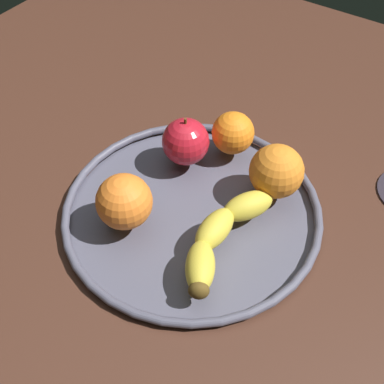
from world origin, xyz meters
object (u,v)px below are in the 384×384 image
at_px(orange_back_left, 124,202).
at_px(orange_center, 233,133).
at_px(fruit_bowl, 192,210).
at_px(apple, 186,142).
at_px(banana, 221,235).
at_px(orange_front_right, 276,171).

relative_size(orange_back_left, orange_center, 1.17).
relative_size(fruit_bowl, apple, 4.66).
bearing_deg(fruit_bowl, orange_back_left, -40.46).
xyz_separation_m(banana, orange_center, (-0.17, -0.08, 0.01)).
bearing_deg(orange_center, banana, 26.30).
xyz_separation_m(orange_center, orange_front_right, (0.04, 0.10, 0.01)).
xyz_separation_m(orange_back_left, orange_center, (-0.21, 0.05, -0.01)).
xyz_separation_m(fruit_bowl, banana, (0.03, 0.07, 0.03)).
height_order(orange_back_left, orange_front_right, orange_front_right).
xyz_separation_m(fruit_bowl, orange_front_right, (-0.09, 0.08, 0.05)).
relative_size(fruit_bowl, orange_back_left, 4.83).
distance_m(apple, orange_back_left, 0.15).
relative_size(banana, apple, 2.59).
xyz_separation_m(apple, orange_front_right, (-0.02, 0.14, 0.00)).
bearing_deg(banana, orange_center, -153.80).
distance_m(fruit_bowl, apple, 0.11).
bearing_deg(banana, orange_back_left, -73.64).
bearing_deg(orange_back_left, apple, -179.64).
height_order(fruit_bowl, orange_center, orange_center).
height_order(apple, orange_back_left, apple).
bearing_deg(apple, fruit_bowl, 39.67).
distance_m(banana, orange_back_left, 0.14).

